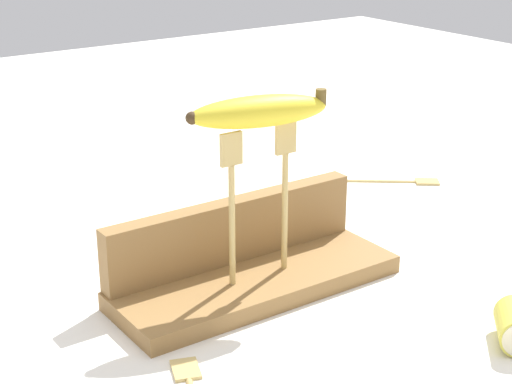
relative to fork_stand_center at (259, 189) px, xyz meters
name	(u,v)px	position (x,y,z in m)	size (l,w,h in m)	color
ground_plane	(256,290)	(0.00, 0.01, -0.13)	(3.00, 3.00, 0.00)	white
wooden_board	(256,282)	(0.00, 0.01, -0.12)	(0.34, 0.12, 0.02)	olive
board_backstop	(232,230)	(0.00, 0.05, -0.07)	(0.33, 0.02, 0.07)	olive
fork_stand_center	(259,189)	(0.00, 0.00, 0.00)	(0.10, 0.01, 0.18)	tan
banana_raised_center	(259,111)	(0.00, 0.00, 0.09)	(0.16, 0.08, 0.04)	yellow
fork_fallen_near	(395,180)	(0.39, 0.18, -0.12)	(0.16, 0.13, 0.01)	tan
wire_coil	(176,251)	(-0.02, 0.15, -0.12)	(0.08, 0.08, 0.00)	gold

